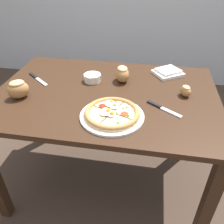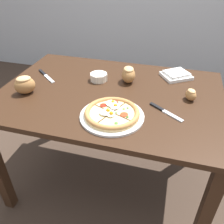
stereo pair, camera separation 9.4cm
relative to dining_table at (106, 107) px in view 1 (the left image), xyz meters
The scene contains 10 objects.
ground_plane 0.65m from the dining_table, ahead, with size 12.00×12.00×0.00m, color #3D2D23.
dining_table is the anchor object (origin of this frame).
pizza 0.28m from the dining_table, 71.75° to the right, with size 0.32×0.32×0.05m.
ramekin_bowl 0.21m from the dining_table, 131.82° to the left, with size 0.11×0.11×0.05m.
napkin_folded 0.48m from the dining_table, 39.81° to the left, with size 0.22×0.22×0.04m.
bread_piece_near 0.51m from the dining_table, 162.89° to the right, with size 0.14×0.14×0.10m.
bread_piece_mid 0.47m from the dining_table, ahead, with size 0.08×0.09×0.06m.
bread_piece_far 0.23m from the dining_table, 63.88° to the left, with size 0.11×0.13×0.10m.
knife_main 0.48m from the dining_table, 169.86° to the left, with size 0.18×0.15×0.01m.
knife_spare 0.37m from the dining_table, 20.69° to the right, with size 0.18×0.13×0.01m.
Camera 1 is at (0.24, -1.17, 1.44)m, focal length 38.00 mm.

